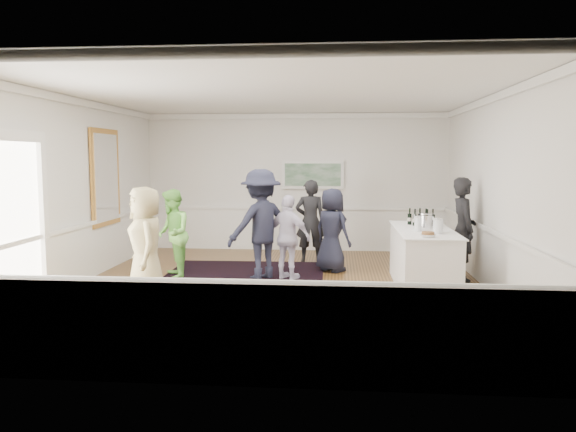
# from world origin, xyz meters

# --- Properties ---
(floor) EXTENTS (8.00, 8.00, 0.00)m
(floor) POSITION_xyz_m (0.00, 0.00, 0.00)
(floor) COLOR brown
(floor) RESTS_ON ground
(ceiling) EXTENTS (7.00, 8.00, 0.02)m
(ceiling) POSITION_xyz_m (0.00, 0.00, 3.20)
(ceiling) COLOR white
(ceiling) RESTS_ON wall_back
(wall_left) EXTENTS (0.02, 8.00, 3.20)m
(wall_left) POSITION_xyz_m (-3.50, 0.00, 1.60)
(wall_left) COLOR white
(wall_left) RESTS_ON floor
(wall_right) EXTENTS (0.02, 8.00, 3.20)m
(wall_right) POSITION_xyz_m (3.50, 0.00, 1.60)
(wall_right) COLOR white
(wall_right) RESTS_ON floor
(wall_back) EXTENTS (7.00, 0.02, 3.20)m
(wall_back) POSITION_xyz_m (0.00, 4.00, 1.60)
(wall_back) COLOR white
(wall_back) RESTS_ON floor
(wall_front) EXTENTS (7.00, 0.02, 3.20)m
(wall_front) POSITION_xyz_m (0.00, -4.00, 1.60)
(wall_front) COLOR white
(wall_front) RESTS_ON floor
(wainscoting) EXTENTS (7.00, 8.00, 1.00)m
(wainscoting) POSITION_xyz_m (0.00, 0.00, 0.50)
(wainscoting) COLOR white
(wainscoting) RESTS_ON floor
(mirror) EXTENTS (0.05, 1.25, 1.85)m
(mirror) POSITION_xyz_m (-3.45, 1.30, 1.80)
(mirror) COLOR gold
(mirror) RESTS_ON wall_left
(doorway) EXTENTS (0.10, 1.78, 2.56)m
(doorway) POSITION_xyz_m (-3.45, -1.90, 1.42)
(doorway) COLOR white
(doorway) RESTS_ON wall_left
(landscape_painting) EXTENTS (1.44, 0.06, 0.66)m
(landscape_painting) POSITION_xyz_m (0.40, 3.95, 1.78)
(landscape_painting) COLOR white
(landscape_painting) RESTS_ON wall_back
(area_rug) EXTENTS (2.98, 3.87, 0.02)m
(area_rug) POSITION_xyz_m (-0.72, 0.45, 0.01)
(area_rug) COLOR black
(area_rug) RESTS_ON floor
(serving_table) EXTENTS (0.93, 2.45, 0.99)m
(serving_table) POSITION_xyz_m (2.42, 0.33, 0.50)
(serving_table) COLOR white
(serving_table) RESTS_ON floor
(bartender) EXTENTS (0.49, 0.70, 1.83)m
(bartender) POSITION_xyz_m (3.20, 0.98, 0.92)
(bartender) COLOR black
(bartender) RESTS_ON floor
(guest_tan) EXTENTS (0.89, 1.01, 1.75)m
(guest_tan) POSITION_xyz_m (-1.92, -0.90, 0.87)
(guest_tan) COLOR tan
(guest_tan) RESTS_ON floor
(guest_green) EXTENTS (0.84, 0.94, 1.61)m
(guest_green) POSITION_xyz_m (-1.99, 0.69, 0.81)
(guest_green) COLOR #7ED856
(guest_green) RESTS_ON floor
(guest_lilac) EXTENTS (0.96, 0.75, 1.52)m
(guest_lilac) POSITION_xyz_m (0.12, 0.75, 0.76)
(guest_lilac) COLOR white
(guest_lilac) RESTS_ON floor
(guest_dark_a) EXTENTS (1.46, 1.37, 1.98)m
(guest_dark_a) POSITION_xyz_m (-0.39, 0.78, 0.99)
(guest_dark_a) COLOR #1C1E2E
(guest_dark_a) RESTS_ON floor
(guest_dark_b) EXTENTS (0.66, 0.46, 1.72)m
(guest_dark_b) POSITION_xyz_m (0.42, 2.52, 0.86)
(guest_dark_b) COLOR black
(guest_dark_b) RESTS_ON floor
(guest_navy) EXTENTS (0.93, 0.89, 1.60)m
(guest_navy) POSITION_xyz_m (0.88, 1.56, 0.80)
(guest_navy) COLOR #1C1E2E
(guest_navy) RESTS_ON floor
(wine_bottles) EXTENTS (0.46, 0.25, 0.31)m
(wine_bottles) POSITION_xyz_m (2.46, 0.86, 1.15)
(wine_bottles) COLOR black
(wine_bottles) RESTS_ON serving_table
(juice_pitchers) EXTENTS (0.42, 0.63, 0.24)m
(juice_pitchers) POSITION_xyz_m (2.46, -0.02, 1.11)
(juice_pitchers) COLOR #75AB3D
(juice_pitchers) RESTS_ON serving_table
(ice_bucket) EXTENTS (0.26, 0.26, 0.25)m
(ice_bucket) POSITION_xyz_m (2.48, 0.53, 1.11)
(ice_bucket) COLOR silver
(ice_bucket) RESTS_ON serving_table
(nut_bowl) EXTENTS (0.23, 0.23, 0.07)m
(nut_bowl) POSITION_xyz_m (2.34, -0.62, 1.03)
(nut_bowl) COLOR white
(nut_bowl) RESTS_ON serving_table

